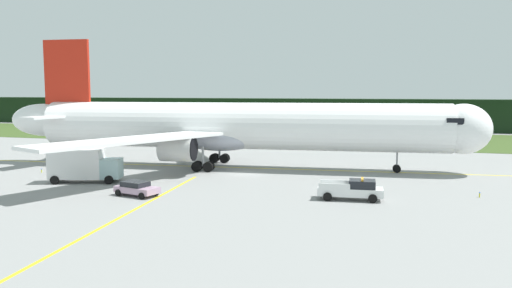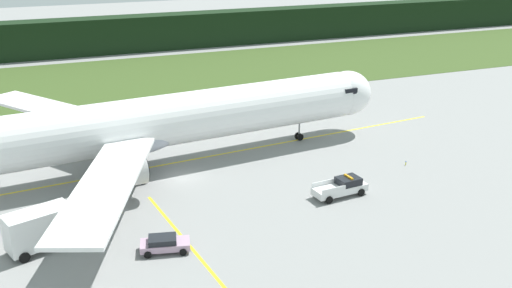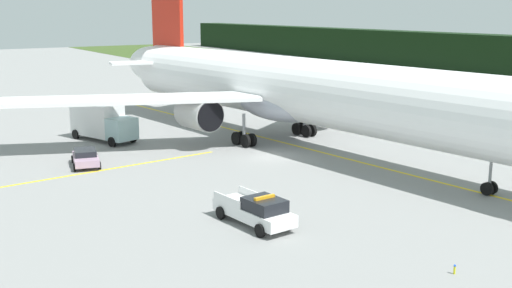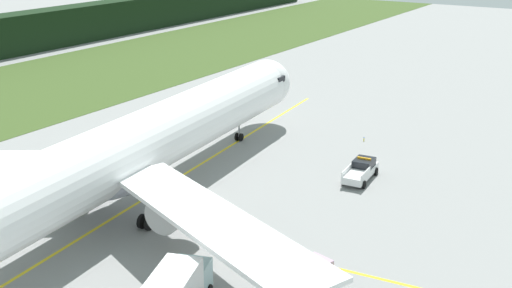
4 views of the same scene
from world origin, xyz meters
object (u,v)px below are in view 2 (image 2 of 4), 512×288
object	(u,v)px
ops_pickup_truck	(342,187)
staff_car	(164,243)
airliner	(148,124)
catering_truck	(48,227)

from	to	relation	value
ops_pickup_truck	staff_car	size ratio (longest dim) A/B	1.32
airliner	catering_truck	xyz separation A→B (m)	(-11.72, -14.04, -3.23)
airliner	staff_car	xyz separation A→B (m)	(-2.97, -18.42, -4.38)
airliner	catering_truck	world-z (taller)	airliner
catering_truck	staff_car	size ratio (longest dim) A/B	1.74
airliner	catering_truck	bearing A→B (deg)	-129.85
ops_pickup_truck	catering_truck	bearing A→B (deg)	179.16
ops_pickup_truck	airliner	bearing A→B (deg)	137.90
staff_car	airliner	bearing A→B (deg)	80.85
catering_truck	ops_pickup_truck	bearing A→B (deg)	-0.84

